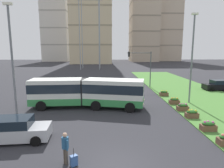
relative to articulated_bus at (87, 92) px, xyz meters
The scene contains 20 objects.
ground_plane 11.14m from the articulated_bus, 76.58° to the right, with size 260.00×260.00×0.00m, color #2D2D33.
grass_median 14.04m from the articulated_bus, ahead, with size 10.00×70.00×0.08m, color #4C8438.
articulated_bus is the anchor object (origin of this frame).
car_black_sedan 20.83m from the articulated_bus, 24.26° to the left, with size 4.44×2.09×1.58m.
car_silver_hatch 8.64m from the articulated_bus, 117.62° to the right, with size 4.54×2.33×1.58m.
pedestrian_crossing 10.44m from the articulated_bus, 90.41° to the right, with size 0.37×0.50×1.74m.
rolling_suitcase 10.71m from the articulated_bus, 87.97° to the right, with size 0.43×0.40×0.97m.
flower_planter_1 11.59m from the articulated_bus, 34.21° to the right, with size 1.10×0.56×0.74m.
flower_planter_2 10.29m from the articulated_bus, 21.10° to the right, with size 1.10×0.56×0.74m.
flower_planter_3 9.74m from the articulated_bus, ahead, with size 1.10×0.56×0.74m.
flower_planter_4 9.64m from the articulated_bus, ahead, with size 1.10×0.56×0.74m.
flower_planter_5 10.73m from the articulated_bus, 26.66° to the left, with size 1.10×0.56×0.74m.
traffic_light_far_right 13.94m from the articulated_bus, 55.22° to the left, with size 3.91×0.28×5.79m.
streetlight_left 7.62m from the articulated_bus, 152.83° to the right, with size 0.70×0.28×9.75m.
streetlight_median 12.10m from the articulated_bus, ahead, with size 0.70×0.28×9.86m.
apartment_tower_west 104.66m from the articulated_bus, 105.40° to the left, with size 14.75×17.35×36.68m.
apartment_tower_westcentre 81.55m from the articulated_bus, 93.87° to the left, with size 19.40×18.23×50.78m.
apartment_tower_centre 100.43m from the articulated_bus, 76.28° to the left, with size 15.28×17.87×40.60m.
apartment_tower_eastcentre 113.77m from the articulated_bus, 69.57° to the left, with size 15.17×18.84×53.73m.
transmission_pylon 48.06m from the articulated_bus, 94.22° to the left, with size 9.00×6.24×33.49m.
Camera 1 is at (-0.46, -9.11, 5.85)m, focal length 31.12 mm.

